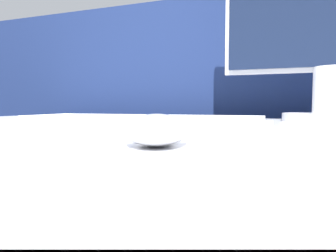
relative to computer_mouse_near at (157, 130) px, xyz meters
name	(u,v)px	position (x,y,z in m)	size (l,w,h in m)	color
partition_panel	(257,167)	(0.01, 0.84, -0.19)	(5.00, 0.03, 1.20)	navy
computer_mouse_near	(157,130)	(0.00, 0.00, 0.00)	(0.10, 0.12, 0.03)	white
keyboard	(142,123)	(-0.11, 0.18, -0.01)	(0.43, 0.18, 0.02)	silver
monitor	(335,25)	(0.21, 0.58, 0.22)	(0.53, 0.23, 0.46)	white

